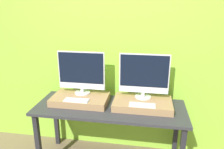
{
  "coord_description": "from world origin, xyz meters",
  "views": [
    {
      "loc": [
        0.38,
        -1.82,
        1.81
      ],
      "look_at": [
        0.0,
        0.44,
        1.06
      ],
      "focal_mm": 35.0,
      "sensor_mm": 36.0,
      "label": 1
    }
  ],
  "objects": [
    {
      "name": "monitor_left",
      "position": [
        -0.35,
        0.44,
        1.07
      ],
      "size": [
        0.54,
        0.18,
        0.5
      ],
      "color": "silver",
      "rests_on": "wooden_riser_left"
    },
    {
      "name": "wall_back",
      "position": [
        0.0,
        0.68,
        1.3
      ],
      "size": [
        8.0,
        0.04,
        2.6
      ],
      "color": "#8CC638",
      "rests_on": "ground_plane"
    },
    {
      "name": "keyboard_left",
      "position": [
        -0.35,
        0.23,
        0.82
      ],
      "size": [
        0.27,
        0.1,
        0.01
      ],
      "color": "silver",
      "rests_on": "wooden_riser_left"
    },
    {
      "name": "workbench",
      "position": [
        0.0,
        0.31,
        0.65
      ],
      "size": [
        1.64,
        0.61,
        0.73
      ],
      "color": "#2D2D33",
      "rests_on": "ground_plane"
    },
    {
      "name": "wooden_riser_left",
      "position": [
        -0.35,
        0.36,
        0.77
      ],
      "size": [
        0.63,
        0.38,
        0.08
      ],
      "color": "#99754C",
      "rests_on": "workbench"
    },
    {
      "name": "monitor_right",
      "position": [
        0.35,
        0.44,
        1.07
      ],
      "size": [
        0.54,
        0.18,
        0.5
      ],
      "color": "silver",
      "rests_on": "wooden_riser_right"
    },
    {
      "name": "wooden_riser_right",
      "position": [
        0.35,
        0.36,
        0.77
      ],
      "size": [
        0.63,
        0.38,
        0.08
      ],
      "color": "#99754C",
      "rests_on": "workbench"
    },
    {
      "name": "keyboard_right",
      "position": [
        0.35,
        0.23,
        0.82
      ],
      "size": [
        0.27,
        0.1,
        0.01
      ],
      "color": "silver",
      "rests_on": "wooden_riser_right"
    }
  ]
}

